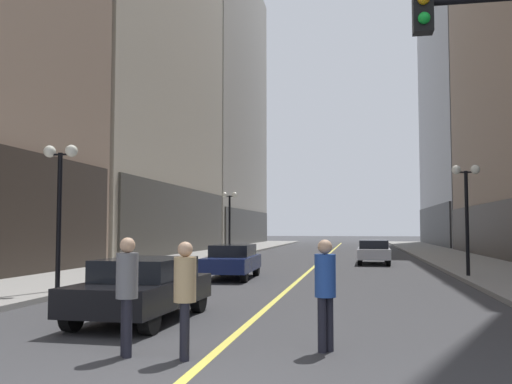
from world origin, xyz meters
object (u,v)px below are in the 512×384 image
car_silver (374,251)px  pedestrian_in_blue_hoodie (325,286)px  street_lamp_right_mid (466,195)px  car_black (143,287)px  street_lamp_left_far (230,209)px  car_navy (233,260)px  pedestrian_in_grey_suit (127,286)px  pedestrian_in_tan_trench (185,290)px  street_lamp_left_near (60,185)px

car_silver → pedestrian_in_blue_hoodie: bearing=-93.4°
car_silver → street_lamp_right_mid: size_ratio=1.04×
car_black → street_lamp_left_far: (-4.10, 25.85, 2.54)m
car_navy → pedestrian_in_grey_suit: (1.34, -13.35, 0.36)m
car_black → pedestrian_in_grey_suit: bearing=-72.5°
car_navy → street_lamp_left_far: bearing=103.5°
pedestrian_in_blue_hoodie → pedestrian_in_tan_trench: bearing=-156.0°
street_lamp_left_near → street_lamp_left_far: same height
car_black → car_navy: same height
street_lamp_left_far → street_lamp_right_mid: bearing=-48.6°
car_silver → street_lamp_left_near: (-9.47, -16.54, 2.54)m
car_black → street_lamp_right_mid: (8.70, 11.35, 2.54)m
street_lamp_left_far → street_lamp_right_mid: (12.80, -14.50, 0.00)m
car_silver → car_navy: bearing=-119.5°
pedestrian_in_tan_trench → street_lamp_right_mid: size_ratio=0.40×
car_silver → street_lamp_right_mid: (3.33, -8.86, 2.54)m
pedestrian_in_blue_hoodie → street_lamp_left_near: size_ratio=0.40×
car_navy → pedestrian_in_tan_trench: size_ratio=2.46×
street_lamp_left_near → street_lamp_left_far: size_ratio=1.00×
street_lamp_right_mid → pedestrian_in_grey_suit: bearing=-117.8°
pedestrian_in_tan_trench → street_lamp_left_near: (-6.06, 6.93, 2.22)m
car_black → street_lamp_right_mid: street_lamp_right_mid is taller
car_black → street_lamp_left_far: street_lamp_left_far is taller
pedestrian_in_tan_trench → pedestrian_in_blue_hoodie: bearing=24.0°
pedestrian_in_grey_suit → pedestrian_in_tan_trench: 0.95m
pedestrian_in_grey_suit → street_lamp_left_far: size_ratio=0.41×
car_black → pedestrian_in_tan_trench: 3.82m
car_black → pedestrian_in_tan_trench: size_ratio=2.36×
pedestrian_in_blue_hoodie → car_navy: bearing=109.2°
pedestrian_in_blue_hoodie → pedestrian_in_grey_suit: size_ratio=0.98×
pedestrian_in_grey_suit → street_lamp_left_far: street_lamp_left_far is taller
car_navy → car_black: bearing=-88.2°
street_lamp_left_near → street_lamp_right_mid: 14.93m
street_lamp_right_mid → street_lamp_left_far: bearing=131.4°
pedestrian_in_grey_suit → street_lamp_left_near: (-5.11, 6.90, 2.18)m
car_silver → pedestrian_in_grey_suit: (-4.35, -23.44, 0.36)m
street_lamp_left_near → street_lamp_left_far: bearing=90.0°
pedestrian_in_grey_suit → street_lamp_left_far: (-5.11, 29.08, 2.18)m
car_silver → street_lamp_right_mid: street_lamp_right_mid is taller
car_navy → pedestrian_in_grey_suit: bearing=-84.3°
pedestrian_in_grey_suit → street_lamp_right_mid: 16.63m
car_silver → pedestrian_in_tan_trench: size_ratio=2.60×
street_lamp_left_far → pedestrian_in_blue_hoodie: bearing=-73.9°
car_black → pedestrian_in_tan_trench: (1.96, -3.26, 0.32)m
car_navy → pedestrian_in_blue_hoodie: bearing=-70.8°
car_silver → pedestrian_in_tan_trench: (-3.41, -23.47, 0.32)m
street_lamp_right_mid → street_lamp_left_near: bearing=-149.0°
street_lamp_right_mid → car_navy: bearing=-172.3°
pedestrian_in_blue_hoodie → street_lamp_left_near: (-8.12, 6.01, 2.21)m
car_navy → pedestrian_in_blue_hoodie: 13.21m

